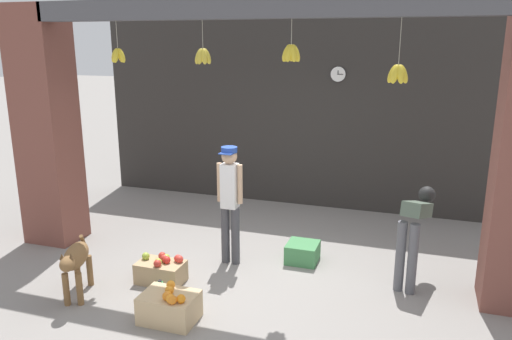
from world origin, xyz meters
The scene contains 12 objects.
ground_plane centered at (0.00, 0.00, 0.00)m, with size 60.00×60.00×0.00m, color gray.
shop_back_wall centered at (0.00, 3.02, 1.65)m, with size 7.35×0.12×3.30m, color #2D2B28.
shop_pillar_left centered at (-3.02, 0.30, 1.65)m, with size 0.70×0.60×3.30m, color brown.
storefront_awning centered at (0.02, 0.12, 3.13)m, with size 5.45×0.29×0.92m.
dog centered at (-1.63, -1.05, 0.45)m, with size 0.46×0.83×0.66m.
shopkeeper centered at (-0.31, 0.32, 0.90)m, with size 0.34×0.26×1.55m.
worker_stooping centered at (1.94, 0.46, 0.74)m, with size 0.40×0.83×1.10m.
fruit_crate_oranges centered at (-0.41, -1.18, 0.16)m, with size 0.57×0.42×0.38m.
fruit_crate_apples centered at (-0.91, -0.45, 0.15)m, with size 0.56×0.35×0.34m.
produce_box_green centered at (0.58, 0.66, 0.13)m, with size 0.40×0.41×0.25m, color #42844C.
water_bottle centered at (-0.71, -0.82, 0.11)m, with size 0.07×0.07×0.23m.
wall_clock centered at (0.58, 2.94, 2.29)m, with size 0.26×0.03×0.26m.
Camera 1 is at (1.90, -5.30, 2.83)m, focal length 35.00 mm.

